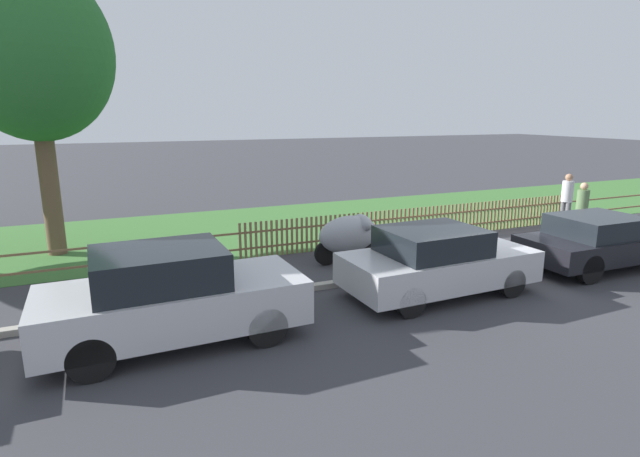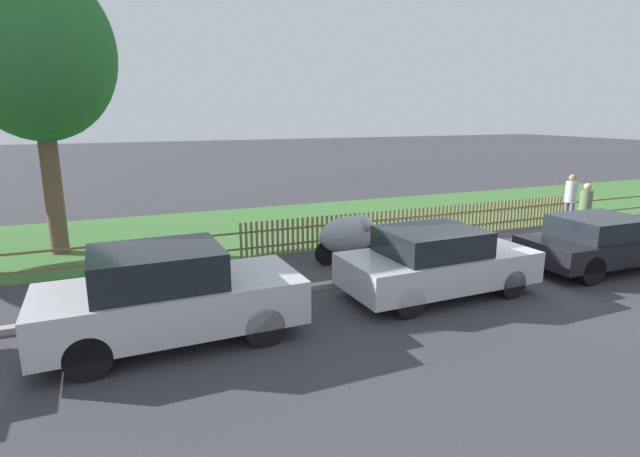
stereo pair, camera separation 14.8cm
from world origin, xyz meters
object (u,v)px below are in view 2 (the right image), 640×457
object	(u,v)px
parked_car_red_compact	(601,242)
pedestrian_near_fence	(585,208)
covered_motorcycle	(350,234)
parked_car_black_saloon	(169,295)
parked_car_navy_estate	(436,262)
pedestrian_by_lamp	(570,198)
tree_behind_motorcycle	(37,55)

from	to	relation	value
parked_car_red_compact	pedestrian_near_fence	size ratio (longest dim) A/B	2.37
covered_motorcycle	parked_car_black_saloon	bearing A→B (deg)	-150.93
parked_car_navy_estate	pedestrian_by_lamp	distance (m)	8.44
parked_car_navy_estate	covered_motorcycle	bearing A→B (deg)	100.81
parked_car_navy_estate	pedestrian_near_fence	xyz separation A→B (m)	(6.88, 2.24, 0.24)
pedestrian_near_fence	pedestrian_by_lamp	bearing A→B (deg)	-56.05
covered_motorcycle	tree_behind_motorcycle	world-z (taller)	tree_behind_motorcycle
parked_car_red_compact	parked_car_navy_estate	bearing A→B (deg)	-179.83
parked_car_black_saloon	parked_car_navy_estate	distance (m)	5.32
tree_behind_motorcycle	pedestrian_near_fence	size ratio (longest dim) A/B	4.34
parked_car_black_saloon	parked_car_red_compact	bearing A→B (deg)	-1.00
pedestrian_near_fence	pedestrian_by_lamp	distance (m)	1.48
covered_motorcycle	pedestrian_by_lamp	distance (m)	8.33
parked_car_red_compact	tree_behind_motorcycle	world-z (taller)	tree_behind_motorcycle
parked_car_red_compact	covered_motorcycle	world-z (taller)	parked_car_red_compact
parked_car_black_saloon	parked_car_red_compact	xyz separation A→B (m)	(10.01, 0.06, -0.12)
parked_car_navy_estate	parked_car_red_compact	bearing A→B (deg)	-2.39
parked_car_navy_estate	covered_motorcycle	xyz separation A→B (m)	(-0.60, 2.78, 0.01)
tree_behind_motorcycle	pedestrian_near_fence	xyz separation A→B (m)	(14.34, -4.30, -4.14)
parked_car_navy_estate	tree_behind_motorcycle	distance (m)	10.85
pedestrian_by_lamp	parked_car_navy_estate	bearing A→B (deg)	126.27
parked_car_navy_estate	pedestrian_near_fence	distance (m)	7.24
pedestrian_near_fence	parked_car_black_saloon	bearing A→B (deg)	78.16
tree_behind_motorcycle	pedestrian_near_fence	distance (m)	15.53
parked_car_black_saloon	pedestrian_near_fence	bearing A→B (deg)	9.67
parked_car_navy_estate	pedestrian_by_lamp	size ratio (longest dim) A/B	2.29
covered_motorcycle	tree_behind_motorcycle	size ratio (longest dim) A/B	0.25
parked_car_red_compact	tree_behind_motorcycle	distance (m)	14.52
parked_car_black_saloon	tree_behind_motorcycle	xyz separation A→B (m)	(-2.15, 6.68, 4.29)
covered_motorcycle	pedestrian_near_fence	size ratio (longest dim) A/B	1.11
parked_car_navy_estate	parked_car_black_saloon	bearing A→B (deg)	-179.97
pedestrian_by_lamp	parked_car_black_saloon	bearing A→B (deg)	117.46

